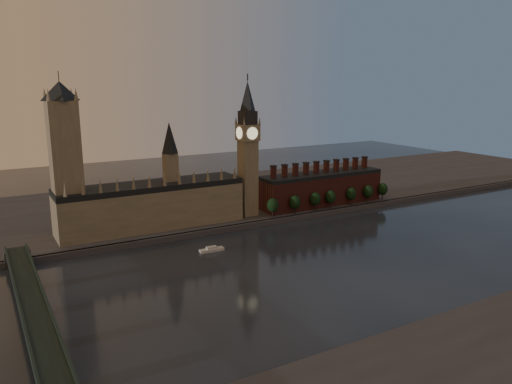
% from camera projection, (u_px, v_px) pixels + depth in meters
% --- Properties ---
extents(ground, '(900.00, 900.00, 0.00)m').
position_uv_depth(ground, '(324.00, 267.00, 291.09)').
color(ground, black).
rests_on(ground, ground).
extents(north_bank, '(900.00, 182.00, 4.00)m').
position_uv_depth(north_bank, '(201.00, 201.00, 441.37)').
color(north_bank, '#414145').
rests_on(north_bank, ground).
extents(palace_of_westminster, '(130.00, 30.30, 74.00)m').
position_uv_depth(palace_of_westminster, '(153.00, 203.00, 352.39)').
color(palace_of_westminster, gray).
rests_on(palace_of_westminster, north_bank).
extents(victoria_tower, '(24.00, 24.00, 108.00)m').
position_uv_depth(victoria_tower, '(65.00, 156.00, 317.27)').
color(victoria_tower, gray).
rests_on(victoria_tower, north_bank).
extents(big_ben, '(15.00, 15.00, 107.00)m').
position_uv_depth(big_ben, '(248.00, 147.00, 376.50)').
color(big_ben, gray).
rests_on(big_ben, north_bank).
extents(chimney_block, '(110.00, 25.00, 37.00)m').
position_uv_depth(chimney_block, '(321.00, 188.00, 419.03)').
color(chimney_block, maroon).
rests_on(chimney_block, north_bank).
extents(embankment_tree_0, '(8.60, 8.60, 14.88)m').
position_uv_depth(embankment_tree_0, '(273.00, 205.00, 378.91)').
color(embankment_tree_0, black).
rests_on(embankment_tree_0, north_bank).
extents(embankment_tree_1, '(8.60, 8.60, 14.88)m').
position_uv_depth(embankment_tree_1, '(295.00, 202.00, 388.46)').
color(embankment_tree_1, black).
rests_on(embankment_tree_1, north_bank).
extents(embankment_tree_2, '(8.60, 8.60, 14.88)m').
position_uv_depth(embankment_tree_2, '(315.00, 199.00, 398.87)').
color(embankment_tree_2, black).
rests_on(embankment_tree_2, north_bank).
extents(embankment_tree_3, '(8.60, 8.60, 14.88)m').
position_uv_depth(embankment_tree_3, '(330.00, 197.00, 405.91)').
color(embankment_tree_3, black).
rests_on(embankment_tree_3, north_bank).
extents(embankment_tree_4, '(8.60, 8.60, 14.88)m').
position_uv_depth(embankment_tree_4, '(351.00, 194.00, 417.46)').
color(embankment_tree_4, black).
rests_on(embankment_tree_4, north_bank).
extents(embankment_tree_5, '(8.60, 8.60, 14.88)m').
position_uv_depth(embankment_tree_5, '(368.00, 191.00, 425.78)').
color(embankment_tree_5, black).
rests_on(embankment_tree_5, north_bank).
extents(embankment_tree_6, '(8.60, 8.60, 14.88)m').
position_uv_depth(embankment_tree_6, '(383.00, 189.00, 434.30)').
color(embankment_tree_6, black).
rests_on(embankment_tree_6, north_bank).
extents(westminster_bridge, '(14.00, 200.00, 11.55)m').
position_uv_depth(westminster_bridge, '(37.00, 319.00, 212.08)').
color(westminster_bridge, '#1A2924').
rests_on(westminster_bridge, ground).
extents(river_boat, '(15.96, 5.03, 3.16)m').
position_uv_depth(river_boat, '(212.00, 249.00, 317.19)').
color(river_boat, '#BDBDBD').
rests_on(river_boat, ground).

